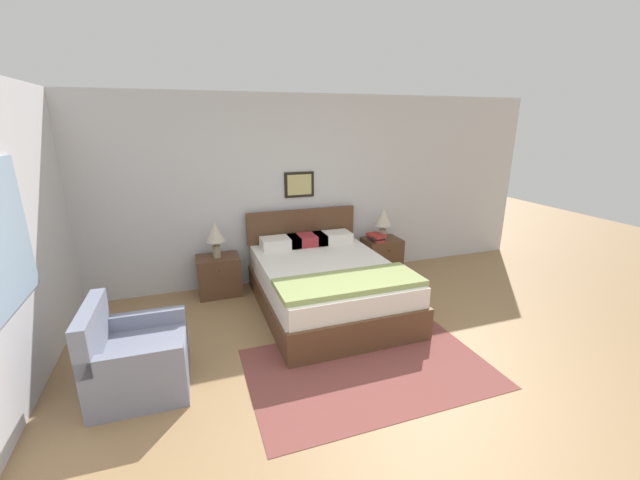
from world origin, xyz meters
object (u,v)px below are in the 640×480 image
Objects in this scene: armchair at (135,360)px; table_lamp_by_door at (383,219)px; bed at (326,283)px; nightstand_by_door at (381,255)px; table_lamp_near_window at (215,234)px; nightstand_near_window at (219,275)px.

table_lamp_by_door reaches higher than armchair.
bed is 3.93× the size of nightstand_by_door.
bed reaches higher than table_lamp_near_window.
bed is 3.93× the size of nightstand_near_window.
nightstand_by_door is at bearing 0.64° from table_lamp_near_window.
nightstand_by_door is (1.22, 0.85, -0.05)m from bed.
bed is 2.27m from armchair.
armchair is at bearing -116.49° from table_lamp_near_window.
nightstand_near_window is (0.87, 1.76, -0.01)m from armchair.
table_lamp_by_door is (-0.01, -0.03, 0.59)m from nightstand_by_door.
nightstand_by_door is (3.30, 1.76, -0.01)m from armchair.
table_lamp_by_door reaches higher than nightstand_near_window.
nightstand_near_window is at bearing 78.16° from table_lamp_near_window.
table_lamp_by_door is at bearing 0.00° from table_lamp_near_window.
armchair is at bearing -152.22° from table_lamp_by_door.
table_lamp_by_door is at bearing 119.32° from armchair.
nightstand_by_door is at bearing 119.61° from armchair.
table_lamp_near_window is (0.86, 1.73, 0.58)m from armchair.
armchair is 1.70× the size of table_lamp_by_door.
table_lamp_near_window is 1.00× the size of table_lamp_by_door.
nightstand_near_window is at bearing 144.99° from bed.
nightstand_near_window is 1.14× the size of table_lamp_by_door.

